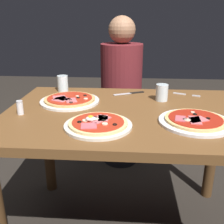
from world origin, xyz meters
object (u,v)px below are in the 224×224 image
(knife, at_px, (131,93))
(diner_person, at_px, (121,98))
(water_glass_near, at_px, (162,94))
(fork, at_px, (184,94))
(dining_table, at_px, (129,132))
(pizza_across_left, at_px, (70,100))
(water_glass_far, at_px, (63,84))
(salt_shaker, at_px, (20,108))
(pizza_foreground, at_px, (98,124))
(pizza_across_right, at_px, (195,121))

(knife, bearing_deg, diner_person, 98.97)
(water_glass_near, bearing_deg, fork, 40.26)
(dining_table, height_order, pizza_across_left, pizza_across_left)
(dining_table, relative_size, water_glass_far, 12.69)
(salt_shaker, distance_m, diner_person, 1.01)
(water_glass_near, xyz_separation_m, salt_shaker, (-0.69, -0.27, -0.01))
(pizza_foreground, xyz_separation_m, diner_person, (0.06, 1.01, -0.19))
(water_glass_far, bearing_deg, diner_person, 53.54)
(pizza_across_right, xyz_separation_m, water_glass_far, (-0.70, 0.48, 0.03))
(pizza_across_right, bearing_deg, water_glass_far, 145.75)
(pizza_across_right, xyz_separation_m, water_glass_near, (-0.11, 0.32, 0.03))
(pizza_across_left, bearing_deg, salt_shaker, -133.74)
(dining_table, distance_m, pizza_foreground, 0.27)
(water_glass_near, bearing_deg, pizza_across_left, -172.19)
(pizza_across_right, xyz_separation_m, diner_person, (-0.36, 0.94, -0.19))
(pizza_foreground, distance_m, diner_person, 1.03)
(dining_table, xyz_separation_m, diner_person, (-0.07, 0.80, -0.06))
(pizza_across_right, relative_size, salt_shaker, 4.69)
(knife, xyz_separation_m, salt_shaker, (-0.52, -0.39, 0.03))
(pizza_foreground, height_order, knife, pizza_foreground)
(dining_table, relative_size, knife, 6.60)
(pizza_foreground, xyz_separation_m, water_glass_far, (-0.29, 0.55, 0.03))
(water_glass_near, distance_m, fork, 0.20)
(pizza_across_right, distance_m, diner_person, 1.03)
(knife, bearing_deg, salt_shaker, -143.05)
(water_glass_far, bearing_deg, water_glass_near, -14.75)
(pizza_across_right, xyz_separation_m, salt_shaker, (-0.80, 0.05, 0.02))
(pizza_foreground, distance_m, knife, 0.53)
(pizza_foreground, distance_m, pizza_across_right, 0.42)
(pizza_across_left, xyz_separation_m, salt_shaker, (-0.19, -0.20, 0.02))
(pizza_across_left, xyz_separation_m, water_glass_far, (-0.09, 0.22, 0.03))
(pizza_across_right, relative_size, water_glass_near, 3.48)
(dining_table, bearing_deg, pizza_across_right, -25.67)
(salt_shaker, bearing_deg, water_glass_far, 76.78)
(water_glass_near, bearing_deg, knife, 143.63)
(pizza_across_right, bearing_deg, salt_shaker, 176.11)
(dining_table, xyz_separation_m, pizza_across_left, (-0.32, 0.12, 0.12))
(pizza_foreground, relative_size, knife, 1.56)
(pizza_foreground, bearing_deg, knife, 75.28)
(pizza_foreground, relative_size, salt_shaker, 4.29)
(pizza_across_left, distance_m, water_glass_far, 0.24)
(dining_table, distance_m, pizza_across_right, 0.34)
(fork, xyz_separation_m, salt_shaker, (-0.83, -0.39, 0.03))
(pizza_across_right, distance_m, water_glass_far, 0.85)
(pizza_across_right, relative_size, fork, 2.09)
(fork, relative_size, knife, 0.82)
(pizza_foreground, distance_m, pizza_across_left, 0.38)
(dining_table, bearing_deg, fork, 43.73)
(dining_table, height_order, pizza_foreground, pizza_foreground)
(pizza_across_left, distance_m, pizza_across_right, 0.66)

